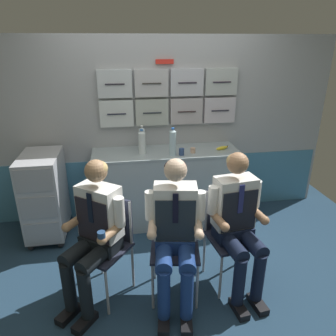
{
  "coord_description": "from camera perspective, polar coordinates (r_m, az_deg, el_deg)",
  "views": [
    {
      "loc": [
        -0.48,
        -2.3,
        2.08
      ],
      "look_at": [
        -0.05,
        0.4,
        0.98
      ],
      "focal_mm": 33.85,
      "sensor_mm": 36.0,
      "label": 1
    }
  ],
  "objects": [
    {
      "name": "folding_chair_right",
      "position": [
        2.94,
        10.73,
        -10.05
      ],
      "size": [
        0.45,
        0.45,
        0.87
      ],
      "color": "#A8AAAF",
      "rests_on": "ground"
    },
    {
      "name": "water_bottle_clear",
      "position": [
        3.53,
        -4.71,
        4.65
      ],
      "size": [
        0.08,
        0.08,
        0.28
      ],
      "color": "silver",
      "rests_on": "galley_counter"
    },
    {
      "name": "ground",
      "position": [
        3.15,
        2.2,
        -19.79
      ],
      "size": [
        4.8,
        4.8,
        0.04
      ],
      "primitive_type": "cube",
      "color": "#213A51"
    },
    {
      "name": "crew_member_right",
      "position": [
        2.74,
        12.5,
        -9.06
      ],
      "size": [
        0.48,
        0.62,
        1.25
      ],
      "color": "black",
      "rests_on": "ground"
    },
    {
      "name": "folding_chair_left",
      "position": [
        2.8,
        -10.74,
        -11.78
      ],
      "size": [
        0.56,
        0.56,
        0.87
      ],
      "color": "#A8AAAF",
      "rests_on": "ground"
    },
    {
      "name": "galley_bulkhead",
      "position": [
        3.84,
        -1.38,
        6.72
      ],
      "size": [
        4.2,
        0.14,
        2.15
      ],
      "color": "#A5A8AD",
      "rests_on": "ground"
    },
    {
      "name": "snack_banana",
      "position": [
        3.73,
        9.69,
        3.58
      ],
      "size": [
        0.17,
        0.1,
        0.04
      ],
      "color": "yellow",
      "rests_on": "galley_counter"
    },
    {
      "name": "service_trolley",
      "position": [
        3.73,
        -21.32,
        -4.41
      ],
      "size": [
        0.4,
        0.65,
        0.97
      ],
      "color": "black",
      "rests_on": "ground"
    },
    {
      "name": "folding_chair_center",
      "position": [
        2.77,
        1.22,
        -11.86
      ],
      "size": [
        0.46,
        0.46,
        0.87
      ],
      "color": "#A8AAAF",
      "rests_on": "ground"
    },
    {
      "name": "paper_cup_blue",
      "position": [
        3.58,
        4.49,
        3.22
      ],
      "size": [
        0.06,
        0.06,
        0.06
      ],
      "color": "tan",
      "rests_on": "galley_counter"
    },
    {
      "name": "sparkling_bottle_green",
      "position": [
        3.47,
        0.86,
        4.67
      ],
      "size": [
        0.08,
        0.08,
        0.31
      ],
      "color": "silver",
      "rests_on": "galley_counter"
    },
    {
      "name": "galley_counter",
      "position": [
        3.8,
        -0.33,
        -3.41
      ],
      "size": [
        1.68,
        0.53,
        0.9
      ],
      "color": "#A0B0B5",
      "rests_on": "ground"
    },
    {
      "name": "coffee_cup_spare",
      "position": [
        3.5,
        2.45,
        2.98
      ],
      "size": [
        0.06,
        0.06,
        0.08
      ],
      "color": "navy",
      "rests_on": "galley_counter"
    },
    {
      "name": "water_bottle_blue_cap",
      "position": [
        3.69,
        -4.7,
        5.39
      ],
      "size": [
        0.07,
        0.07,
        0.28
      ],
      "color": "silver",
      "rests_on": "galley_counter"
    },
    {
      "name": "crew_member_left",
      "position": [
        2.62,
        -13.22,
        -10.76
      ],
      "size": [
        0.6,
        0.64,
        1.25
      ],
      "color": "black",
      "rests_on": "ground"
    },
    {
      "name": "crew_member_center",
      "position": [
        2.54,
        1.31,
        -11.04
      ],
      "size": [
        0.49,
        0.63,
        1.26
      ],
      "color": "black",
      "rests_on": "ground"
    }
  ]
}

